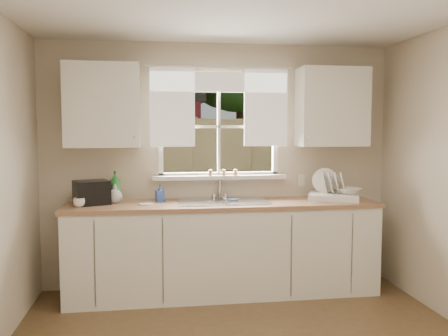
{
  "coord_description": "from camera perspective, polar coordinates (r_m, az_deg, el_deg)",
  "views": [
    {
      "loc": [
        -0.66,
        -2.86,
        1.62
      ],
      "look_at": [
        0.0,
        1.65,
        1.25
      ],
      "focal_mm": 38.0,
      "sensor_mm": 36.0,
      "label": 1
    }
  ],
  "objects": [
    {
      "name": "upper_cabinet_right",
      "position": [
        5.03,
        12.88,
        7.15
      ],
      "size": [
        0.7,
        0.33,
        0.8
      ],
      "primitive_type": "cube",
      "color": "white",
      "rests_on": "room_walls"
    },
    {
      "name": "upper_cabinet_left",
      "position": [
        4.72,
        -14.39,
        7.29
      ],
      "size": [
        0.7,
        0.33,
        0.8
      ],
      "primitive_type": "cube",
      "color": "white",
      "rests_on": "room_walls"
    },
    {
      "name": "base_cabinets",
      "position": [
        4.74,
        -0.05,
        -9.84
      ],
      "size": [
        3.0,
        0.62,
        0.87
      ],
      "primitive_type": "cube",
      "color": "white",
      "rests_on": "ground"
    },
    {
      "name": "black_appliance",
      "position": [
        4.68,
        -15.65,
        -2.85
      ],
      "size": [
        0.38,
        0.36,
        0.23
      ],
      "primitive_type": "cube",
      "rotation": [
        0.0,
        0.0,
        0.35
      ],
      "color": "black",
      "rests_on": "countertop"
    },
    {
      "name": "sill_jars",
      "position": [
        4.87,
        -0.11,
        -0.54
      ],
      "size": [
        0.3,
        0.04,
        0.06
      ],
      "color": "brown",
      "rests_on": "window"
    },
    {
      "name": "wall_outlet",
      "position": [
        5.11,
        9.25,
        -1.48
      ],
      "size": [
        0.08,
        0.01,
        0.12
      ],
      "primitive_type": "cube",
      "color": "beige",
      "rests_on": "room_walls"
    },
    {
      "name": "bowl",
      "position": [
        4.93,
        14.7,
        -2.67
      ],
      "size": [
        0.32,
        0.32,
        0.06
      ],
      "primitive_type": "imported",
      "rotation": [
        0.0,
        0.0,
        0.36
      ],
      "color": "white",
      "rests_on": "dish_rack"
    },
    {
      "name": "sink",
      "position": [
        4.69,
        -0.11,
        -4.96
      ],
      "size": [
        0.88,
        0.52,
        0.4
      ],
      "color": "#B7B7BC",
      "rests_on": "countertop"
    },
    {
      "name": "window",
      "position": [
        4.91,
        -0.6,
        3.07
      ],
      "size": [
        1.38,
        0.16,
        1.06
      ],
      "color": "white",
      "rests_on": "room_walls"
    },
    {
      "name": "cup",
      "position": [
        4.56,
        -17.03,
        -3.99
      ],
      "size": [
        0.11,
        0.11,
        0.09
      ],
      "primitive_type": "imported",
      "rotation": [
        0.0,
        0.0,
        0.02
      ],
      "color": "white",
      "rests_on": "countertop"
    },
    {
      "name": "dish_rack",
      "position": [
        4.93,
        12.99,
        -2.97
      ],
      "size": [
        0.59,
        0.53,
        0.31
      ],
      "color": "white",
      "rests_on": "countertop"
    },
    {
      "name": "room_walls",
      "position": [
        2.9,
        4.94,
        -2.99
      ],
      "size": [
        3.62,
        4.02,
        2.5
      ],
      "color": "beige",
      "rests_on": "ground"
    },
    {
      "name": "soap_bottle_c",
      "position": [
        4.72,
        -13.01,
        -3.01
      ],
      "size": [
        0.17,
        0.17,
        0.18
      ],
      "primitive_type": "imported",
      "rotation": [
        0.0,
        0.0,
        0.25
      ],
      "color": "#F0E6C6",
      "rests_on": "countertop"
    },
    {
      "name": "curtains",
      "position": [
        4.87,
        -0.52,
        8.34
      ],
      "size": [
        1.5,
        0.03,
        0.81
      ],
      "color": "white",
      "rests_on": "room_walls"
    },
    {
      "name": "backyard",
      "position": [
        11.49,
        -2.11,
        13.87
      ],
      "size": [
        20.0,
        10.0,
        6.13
      ],
      "color": "#335421",
      "rests_on": "ground"
    },
    {
      "name": "soap_bottle_b",
      "position": [
        4.71,
        -7.72,
        -3.02
      ],
      "size": [
        0.1,
        0.1,
        0.17
      ],
      "primitive_type": "imported",
      "rotation": [
        0.0,
        0.0,
        0.29
      ],
      "color": "#2F53B3",
      "rests_on": "countertop"
    },
    {
      "name": "soap_bottle_a",
      "position": [
        4.78,
        -12.97,
        -2.17
      ],
      "size": [
        0.13,
        0.13,
        0.31
      ],
      "primitive_type": "imported",
      "rotation": [
        0.0,
        0.0,
        0.07
      ],
      "color": "#2A8033",
      "rests_on": "countertop"
    },
    {
      "name": "countertop",
      "position": [
        4.65,
        -0.05,
        -4.4
      ],
      "size": [
        3.04,
        0.65,
        0.04
      ],
      "primitive_type": "cube",
      "color": "#9F724F",
      "rests_on": "base_cabinets"
    },
    {
      "name": "saucer",
      "position": [
        4.57,
        -9.29,
        -4.29
      ],
      "size": [
        0.16,
        0.16,
        0.01
      ],
      "primitive_type": "cylinder",
      "color": "white",
      "rests_on": "countertop"
    }
  ]
}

